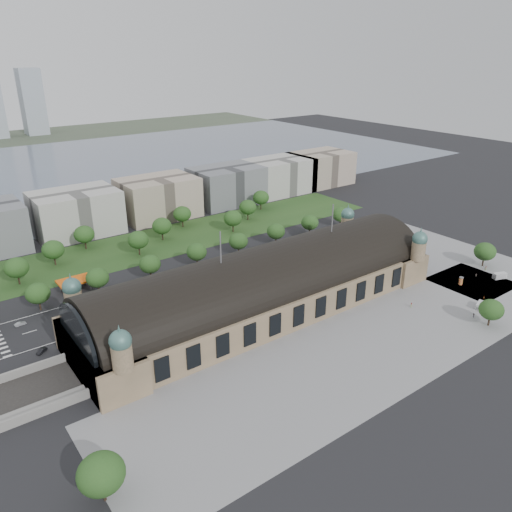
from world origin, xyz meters
TOP-DOWN VIEW (x-y plane):
  - ground at (0.00, 0.00)m, footprint 900.00×900.00m
  - station at (0.00, 0.00)m, footprint 150.00×48.40m
  - plaza_south at (10.00, -44.00)m, footprint 190.00×48.00m
  - plaza_east at (103.00, 0.00)m, footprint 56.00×100.00m
  - road_slab at (-20.00, 38.00)m, footprint 260.00×26.00m
  - grass_belt at (-15.00, 93.00)m, footprint 300.00×45.00m
  - petrol_station at (-53.91, 65.28)m, footprint 14.00×13.00m
  - lake at (0.00, 298.00)m, footprint 700.00×320.00m
  - far_tower_right at (45.00, 508.00)m, footprint 24.00×24.00m
  - office_3 at (-30.00, 133.00)m, footprint 45.00×32.00m
  - office_4 at (20.00, 133.00)m, footprint 45.00×32.00m
  - office_5 at (70.00, 133.00)m, footprint 45.00×32.00m
  - office_6 at (115.00, 133.00)m, footprint 45.00×32.00m
  - office_7 at (155.00, 133.00)m, footprint 45.00×32.00m
  - tree_row_2 at (-72.00, 53.00)m, footprint 9.60×9.60m
  - tree_row_3 at (-48.00, 53.00)m, footprint 9.60×9.60m
  - tree_row_4 at (-24.00, 53.00)m, footprint 9.60×9.60m
  - tree_row_5 at (0.00, 53.00)m, footprint 9.60×9.60m
  - tree_row_6 at (24.00, 53.00)m, footprint 9.60×9.60m
  - tree_row_7 at (48.00, 53.00)m, footprint 9.60×9.60m
  - tree_row_8 at (72.00, 53.00)m, footprint 9.60×9.60m
  - tree_row_9 at (96.00, 53.00)m, footprint 9.60×9.60m
  - tree_belt_3 at (-73.00, 83.00)m, footprint 10.40×10.40m
  - tree_belt_4 at (-54.00, 95.00)m, footprint 10.40×10.40m
  - tree_belt_5 at (-35.00, 107.00)m, footprint 10.40×10.40m
  - tree_belt_6 at (-16.00, 83.00)m, footprint 10.40×10.40m
  - tree_belt_7 at (3.00, 95.00)m, footprint 10.40×10.40m
  - tree_belt_8 at (22.00, 107.00)m, footprint 10.40×10.40m
  - tree_belt_9 at (41.00, 83.00)m, footprint 10.40×10.40m
  - tree_belt_10 at (60.00, 95.00)m, footprint 10.40×10.40m
  - tree_belt_11 at (79.00, 107.00)m, footprint 10.40×10.40m
  - tree_plaza_ne at (110.00, -28.00)m, footprint 10.00×10.00m
  - tree_plaza_sw at (-85.00, -50.00)m, footprint 11.00×11.00m
  - tree_plaza_s at (60.00, -60.00)m, footprint 9.00×9.00m
  - traffic_car_1 at (-81.41, 45.25)m, footprint 4.19×1.81m
  - traffic_car_2 at (-67.80, 29.39)m, footprint 5.33×2.75m
  - traffic_car_3 at (-23.29, 43.98)m, footprint 4.83×2.31m
  - traffic_car_4 at (-4.48, 28.58)m, footprint 4.38×1.86m
  - traffic_car_5 at (50.91, 40.32)m, footprint 4.22×1.88m
  - traffic_car_6 at (75.93, 30.59)m, footprint 5.96×2.76m
  - parked_car_0 at (-80.00, 21.50)m, footprint 4.27×3.64m
  - parked_car_1 at (-48.95, 22.44)m, footprint 6.15×5.25m
  - parked_car_2 at (-62.88, 21.00)m, footprint 4.79×4.20m
  - parked_car_3 at (-33.81, 21.00)m, footprint 4.56×4.09m
  - parked_car_4 at (-32.53, 25.00)m, footprint 4.93×3.13m
  - parked_car_5 at (-39.83, 25.00)m, footprint 5.87×5.01m
  - parked_car_6 at (-18.04, 21.00)m, footprint 4.89×4.09m
  - bus_west at (-5.53, 32.00)m, footprint 13.12×3.44m
  - bus_mid at (-5.33, 27.00)m, footprint 13.83×4.49m
  - bus_east at (40.00, 32.00)m, footprint 13.60×4.47m
  - van_east at (102.74, -40.28)m, footprint 6.71×4.45m
  - van_south at (69.71, -50.63)m, footprint 6.10×3.92m
  - advertising_column at (83.06, -33.54)m, footprint 1.92×1.92m
  - pedestrian_0 at (48.51, -33.62)m, footprint 1.11×0.89m
  - pedestrian_1 at (78.03, -47.50)m, footprint 0.62×0.78m
  - pedestrian_2 at (96.10, -33.04)m, footprint 0.87×1.07m
  - pedestrian_4 at (60.77, -53.37)m, footprint 1.35×1.00m
  - pedestrian_5 at (106.61, -31.58)m, footprint 0.81×1.07m

SIDE VIEW (x-z plane):
  - ground at x=0.00m, z-range 0.00..0.00m
  - plaza_south at x=10.00m, z-range -0.06..0.06m
  - plaza_east at x=103.00m, z-range -0.06..0.06m
  - road_slab at x=-20.00m, z-range -0.05..0.05m
  - grass_belt at x=-15.00m, z-range -0.05..0.05m
  - lake at x=0.00m, z-range -0.04..0.04m
  - parked_car_2 at x=-62.88m, z-range 0.00..1.33m
  - parked_car_6 at x=-18.04m, z-range 0.00..1.34m
  - traffic_car_1 at x=-81.41m, z-range 0.00..1.34m
  - traffic_car_5 at x=50.91m, z-range 0.00..1.35m
  - traffic_car_3 at x=-23.29m, z-range 0.00..1.36m
  - parked_car_0 at x=-80.00m, z-range 0.00..1.38m
  - traffic_car_2 at x=-67.80m, z-range 0.00..1.44m
  - traffic_car_4 at x=-4.48m, z-range 0.00..1.48m
  - parked_car_5 at x=-39.83m, z-range 0.00..1.50m
  - parked_car_3 at x=-33.81m, z-range 0.00..1.50m
  - parked_car_4 at x=-32.53m, z-range 0.00..1.53m
  - parked_car_1 at x=-48.95m, z-range 0.00..1.57m
  - traffic_car_6 at x=75.93m, z-range 0.00..1.65m
  - pedestrian_1 at x=78.03m, z-range 0.00..1.87m
  - pedestrian_4 at x=60.77m, z-range 0.00..1.91m
  - pedestrian_2 at x=96.10m, z-range 0.00..1.91m
  - pedestrian_5 at x=106.61m, z-range 0.00..1.93m
  - pedestrian_0 at x=48.51m, z-range 0.00..1.98m
  - van_south at x=69.71m, z-range -0.05..2.41m
  - van_east at x=102.74m, z-range -0.06..2.64m
  - bus_west at x=-5.53m, z-range 0.00..3.63m
  - bus_east at x=40.00m, z-range 0.00..3.72m
  - bus_mid at x=-5.33m, z-range 0.00..3.78m
  - advertising_column at x=83.06m, z-range 0.07..3.72m
  - petrol_station at x=-53.91m, z-range 0.42..5.47m
  - tree_plaza_s at x=60.00m, z-range 1.48..12.13m
  - tree_row_2 at x=-72.00m, z-range 1.67..13.19m
  - tree_row_3 at x=-48.00m, z-range 1.67..13.19m
  - tree_row_4 at x=-24.00m, z-range 1.67..13.19m
  - tree_row_5 at x=0.00m, z-range 1.67..13.19m
  - tree_row_6 at x=24.00m, z-range 1.67..13.19m
  - tree_row_7 at x=48.00m, z-range 1.67..13.19m
  - tree_row_8 at x=72.00m, z-range 1.67..13.19m
  - tree_row_9 at x=96.00m, z-range 1.67..13.19m
  - tree_plaza_ne at x=110.00m, z-range 1.58..13.27m
  - tree_belt_3 at x=-73.00m, z-range 1.81..14.29m
  - tree_belt_4 at x=-54.00m, z-range 1.81..14.29m
  - tree_belt_5 at x=-35.00m, z-range 1.81..14.29m
  - tree_belt_6 at x=-16.00m, z-range 1.81..14.29m
  - tree_belt_7 at x=3.00m, z-range 1.81..14.29m
  - tree_belt_8 at x=22.00m, z-range 1.81..14.29m
  - tree_belt_9 at x=41.00m, z-range 1.81..14.29m
  - tree_belt_10 at x=60.00m, z-range 1.81..14.29m
  - tree_belt_11 at x=79.00m, z-range 1.81..14.29m
  - tree_plaza_sw at x=-85.00m, z-range 1.68..14.42m
  - station at x=0.00m, z-range -11.87..32.43m
  - office_3 at x=-30.00m, z-range 0.00..24.00m
  - office_4 at x=20.00m, z-range 0.00..24.00m
  - office_5 at x=70.00m, z-range 0.00..24.00m
  - office_6 at x=115.00m, z-range 0.00..24.00m
  - office_7 at x=155.00m, z-range 0.00..24.00m
  - far_tower_right at x=45.00m, z-range 0.00..75.00m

